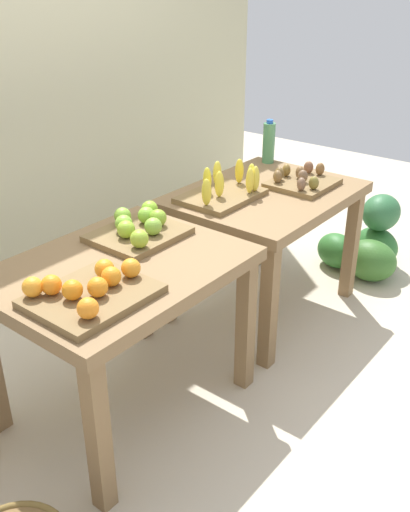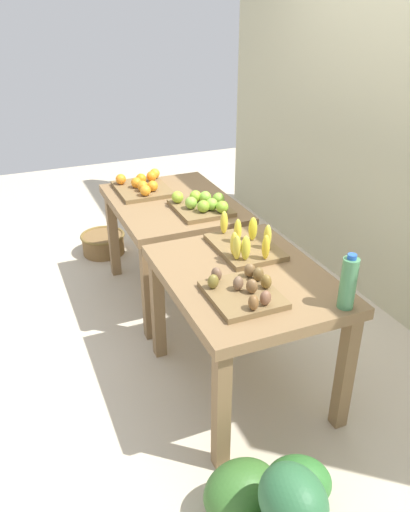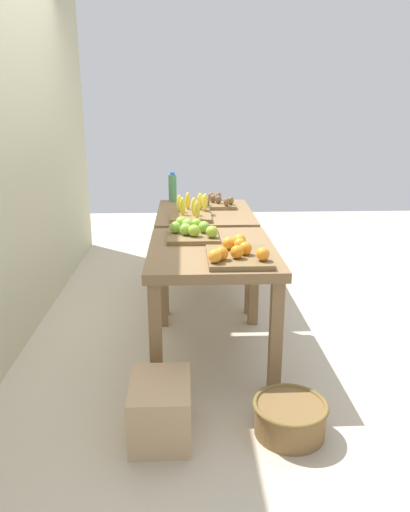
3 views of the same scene
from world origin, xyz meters
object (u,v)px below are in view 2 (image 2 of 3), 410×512
object	(u,v)px
kiwi_bin	(244,291)
wicker_basket	(103,243)
orange_bin	(143,186)
water_bottle	(348,283)
banana_crate	(245,244)
cardboard_produce_box	(174,226)
apple_bin	(202,205)
display_table_left	(173,215)
display_table_right	(245,292)
watermelon_pile	(276,504)

from	to	relation	value
kiwi_bin	wicker_basket	distance (m)	2.29
orange_bin	water_bottle	xyz separation A→B (m)	(1.84, 0.41, 0.09)
orange_bin	banana_crate	world-z (taller)	banana_crate
cardboard_produce_box	apple_bin	bearing A→B (deg)	-9.45
orange_bin	apple_bin	distance (m)	0.57
display_table_left	kiwi_bin	distance (m)	1.33
water_bottle	cardboard_produce_box	size ratio (longest dim) A/B	0.68
display_table_right	banana_crate	size ratio (longest dim) A/B	2.33
display_table_left	cardboard_produce_box	distance (m)	1.02
banana_crate	watermelon_pile	size ratio (longest dim) A/B	0.72
watermelon_pile	orange_bin	bearing A→B (deg)	176.26
apple_bin	water_bottle	distance (m)	1.34
banana_crate	water_bottle	bearing A→B (deg)	13.84
orange_bin	watermelon_pile	distance (m)	2.34
display_table_left	orange_bin	bearing A→B (deg)	-153.41
display_table_left	banana_crate	distance (m)	0.91
display_table_right	watermelon_pile	world-z (taller)	display_table_right
display_table_right	water_bottle	xyz separation A→B (m)	(0.45, 0.28, 0.24)
apple_bin	wicker_basket	world-z (taller)	apple_bin
water_bottle	cardboard_produce_box	bearing A→B (deg)	179.54
display_table_left	kiwi_bin	world-z (taller)	kiwi_bin
orange_bin	kiwi_bin	xyz separation A→B (m)	(1.58, 0.02, -0.01)
banana_crate	wicker_basket	world-z (taller)	banana_crate
kiwi_bin	cardboard_produce_box	xyz separation A→B (m)	(-2.16, 0.41, -0.63)
display_table_right	banana_crate	xyz separation A→B (m)	(-0.23, 0.11, 0.15)
display_table_left	kiwi_bin	size ratio (longest dim) A/B	2.85
wicker_basket	kiwi_bin	bearing A→B (deg)	6.31
apple_bin	cardboard_produce_box	size ratio (longest dim) A/B	1.05
wicker_basket	cardboard_produce_box	size ratio (longest dim) A/B	0.95
display_table_right	orange_bin	xyz separation A→B (m)	(-1.39, -0.13, 0.15)
display_table_left	wicker_basket	distance (m)	1.07
orange_bin	apple_bin	bearing A→B (deg)	26.04
cardboard_produce_box	display_table_right	bearing A→B (deg)	-8.70
water_bottle	wicker_basket	size ratio (longest dim) A/B	0.71
orange_bin	watermelon_pile	bearing A→B (deg)	-3.74
water_bottle	cardboard_produce_box	world-z (taller)	water_bottle
apple_bin	display_table_left	bearing A→B (deg)	-154.55
orange_bin	banana_crate	size ratio (longest dim) A/B	0.99
display_table_right	watermelon_pile	size ratio (longest dim) A/B	1.67
apple_bin	banana_crate	xyz separation A→B (m)	(0.64, -0.01, 0.00)
orange_bin	cardboard_produce_box	bearing A→B (deg)	143.00
kiwi_bin	cardboard_produce_box	distance (m)	2.28
display_table_right	orange_bin	distance (m)	1.40
banana_crate	watermelon_pile	xyz separation A→B (m)	(1.10, -0.39, -0.61)
display_table_left	display_table_right	xyz separation A→B (m)	(1.12, 0.00, 0.00)
water_bottle	apple_bin	bearing A→B (deg)	-173.03
orange_bin	cardboard_produce_box	xyz separation A→B (m)	(-0.57, 0.43, -0.63)
display_table_left	apple_bin	world-z (taller)	apple_bin
apple_bin	water_bottle	world-z (taller)	water_bottle
apple_bin	water_bottle	bearing A→B (deg)	6.97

